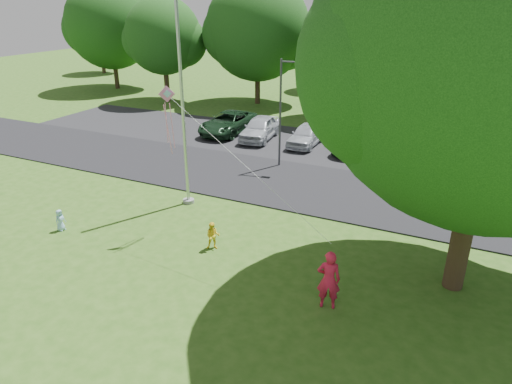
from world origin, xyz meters
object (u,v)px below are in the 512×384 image
at_px(woman, 329,280).
at_px(flagpole, 183,111).
at_px(kite, 171,109).
at_px(child_yellow, 213,236).
at_px(street_lamp, 285,104).
at_px(big_tree, 495,56).
at_px(trash_can, 373,164).
at_px(child_blue, 60,220).

bearing_deg(woman, flagpole, -46.14).
relative_size(woman, kite, 0.26).
relative_size(woman, child_yellow, 1.78).
height_order(street_lamp, child_yellow, street_lamp).
bearing_deg(woman, child_yellow, -33.37).
distance_m(woman, kite, 8.00).
bearing_deg(child_yellow, big_tree, -17.14).
distance_m(trash_can, child_blue, 15.23).
bearing_deg(child_blue, flagpole, -33.24).
distance_m(flagpole, child_blue, 6.53).
relative_size(flagpole, kite, 1.41).
relative_size(big_tree, child_blue, 14.01).
bearing_deg(kite, trash_can, 21.32).
distance_m(street_lamp, kite, 8.87).
height_order(street_lamp, kite, street_lamp).
bearing_deg(woman, kite, -33.57).
bearing_deg(big_tree, street_lamp, 137.92).
height_order(child_blue, kite, kite).
bearing_deg(child_blue, kite, -63.89).
height_order(woman, child_blue, woman).
distance_m(street_lamp, trash_can, 5.59).
bearing_deg(child_blue, woman, -89.01).
bearing_deg(big_tree, kite, -176.84).
bearing_deg(flagpole, kite, -63.86).
xyz_separation_m(street_lamp, big_tree, (9.05, -8.17, 3.68)).
distance_m(street_lamp, big_tree, 12.74).
distance_m(flagpole, child_yellow, 5.66).
bearing_deg(child_yellow, child_blue, 166.76).
bearing_deg(child_blue, street_lamp, -23.74).
bearing_deg(child_blue, trash_can, -37.82).
height_order(trash_can, woman, woman).
height_order(big_tree, kite, big_tree).
height_order(flagpole, woman, flagpole).
bearing_deg(child_yellow, kite, 136.58).
bearing_deg(flagpole, big_tree, -9.80).
height_order(child_yellow, kite, kite).
relative_size(street_lamp, big_tree, 0.46).
distance_m(woman, child_blue, 10.96).
relative_size(child_yellow, child_blue, 1.20).
xyz_separation_m(flagpole, street_lamp, (2.03, 6.26, -0.75)).
relative_size(trash_can, child_yellow, 0.88).
distance_m(woman, child_yellow, 5.03).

